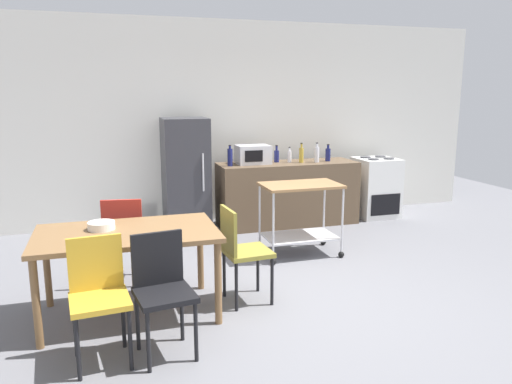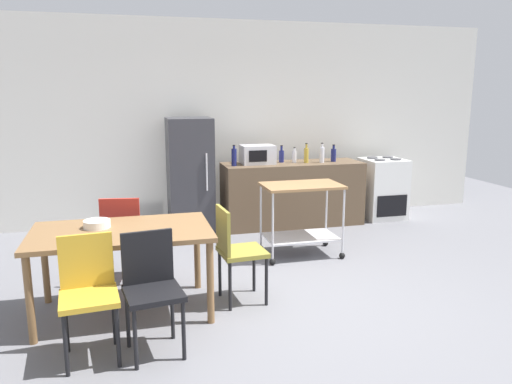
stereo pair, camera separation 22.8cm
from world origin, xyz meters
The scene contains 19 objects.
ground_plane centered at (0.00, 0.00, 0.00)m, with size 12.00×12.00×0.00m, color slate.
back_wall centered at (0.00, 3.20, 1.45)m, with size 8.40×0.12×2.90m, color silver.
kitchen_counter centered at (0.90, 2.60, 0.45)m, with size 2.00×0.64×0.90m, color brown.
dining_table centered at (-1.45, 0.19, 0.67)m, with size 1.50×0.90×0.75m.
chair_black centered at (-1.25, -0.52, 0.52)m, with size 0.45×0.45×0.89m.
chair_red centered at (-1.46, 0.92, 0.52)m, with size 0.46×0.46×0.89m.
chair_olive centered at (-0.47, 0.16, 0.52)m, with size 0.43×0.43×0.89m.
chair_mustard centered at (-1.69, -0.49, 0.52)m, with size 0.44×0.44×0.89m.
stove_oven centered at (2.35, 2.62, 0.45)m, with size 0.60×0.61×0.92m.
refrigerator centered at (-0.55, 2.70, 0.78)m, with size 0.60×0.63×1.55m.
kitchen_cart centered at (0.55, 1.26, 0.57)m, with size 0.91×0.57×0.85m.
bottle_hot_sauce centered at (0.03, 2.52, 1.02)m, with size 0.07×0.07×0.29m.
microwave centered at (0.39, 2.64, 1.03)m, with size 0.46×0.35×0.26m.
bottle_sesame_oil centered at (0.76, 2.69, 0.99)m, with size 0.07×0.07×0.24m.
bottle_wine centered at (0.93, 2.62, 0.99)m, with size 0.06×0.06×0.22m.
bottle_soy_sauce centered at (1.09, 2.56, 1.01)m, with size 0.07×0.07×0.28m.
bottle_vinegar centered at (1.31, 2.51, 1.02)m, with size 0.07×0.07×0.28m.
bottle_sparkling_water centered at (1.51, 2.58, 1.00)m, with size 0.07×0.07×0.25m.
fruit_bowl centered at (-1.66, 0.30, 0.78)m, with size 0.23×0.23×0.07m, color white.
Camera 1 is at (-1.59, -3.95, 1.90)m, focal length 34.71 mm.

